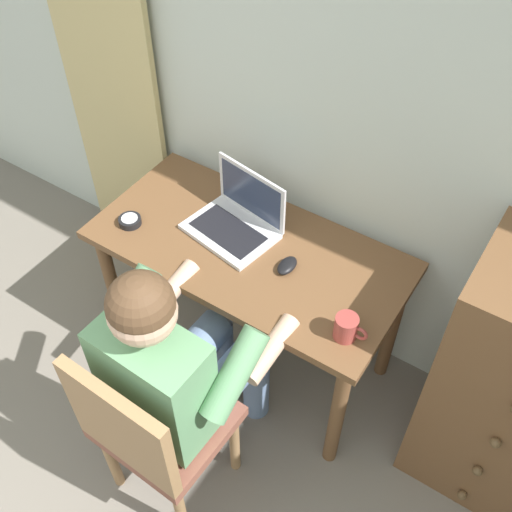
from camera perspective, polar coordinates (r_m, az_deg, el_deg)
The scene contains 9 objects.
wall_back at distance 2.16m, azimuth 10.20°, elevation 14.29°, with size 4.80×0.05×2.50m, color silver.
curtain_panel at distance 2.76m, azimuth -14.22°, elevation 18.74°, with size 0.54×0.03×2.29m, color #CCB77A.
desk at distance 2.41m, azimuth -0.69°, elevation -0.89°, with size 1.23×0.61×0.71m.
chair at distance 2.17m, azimuth -9.76°, elevation -15.68°, with size 0.43×0.41×0.88m.
person_seated at distance 2.07m, azimuth -7.02°, elevation -9.81°, with size 0.54×0.59×1.20m.
laptop at distance 2.38m, azimuth -1.77°, elevation 3.56°, with size 0.38×0.30×0.24m.
computer_mouse at distance 2.25m, azimuth 2.93°, elevation -0.90°, with size 0.06×0.10×0.03m, color black.
desk_clock at distance 2.47m, azimuth -11.73°, elevation 3.25°, with size 0.09×0.09×0.03m.
coffee_mug at distance 2.05m, azimuth 8.49°, elevation -6.66°, with size 0.12×0.08×0.09m.
Camera 1 is at (0.67, 0.50, 2.40)m, focal length 42.69 mm.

